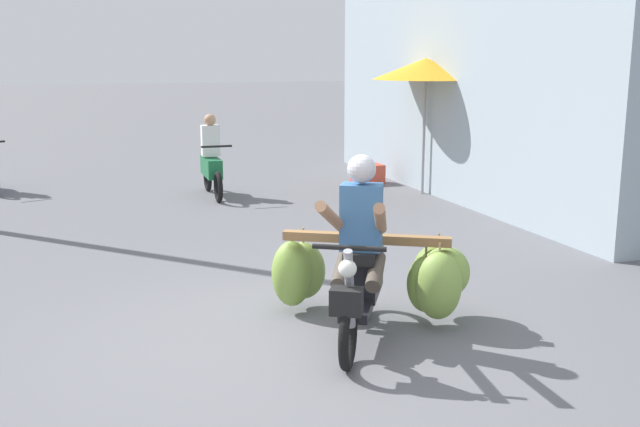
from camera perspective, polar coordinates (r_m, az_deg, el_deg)
ground_plane at (r=6.22m, az=-4.00°, el=-10.43°), size 120.00×120.00×0.00m
motorbike_main_loaded at (r=6.64m, az=4.41°, el=-4.37°), size 1.77×2.00×1.58m
motorbike_distant_ahead_left at (r=12.86m, az=-8.29°, el=3.83°), size 0.50×1.62×1.40m
shopfront_building at (r=13.82m, az=17.07°, el=10.70°), size 4.23×9.33×4.35m
market_umbrella_near_shop at (r=12.94m, az=8.08°, el=10.88°), size 1.82×1.82×2.32m
produce_crate at (r=14.06m, az=3.65°, el=3.03°), size 0.56×0.40×0.36m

